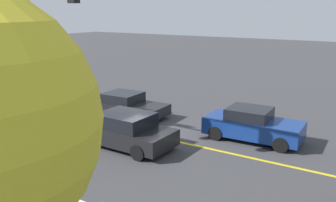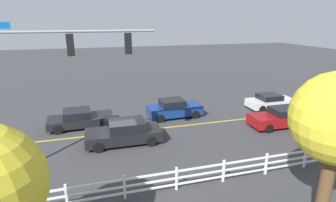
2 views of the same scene
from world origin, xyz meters
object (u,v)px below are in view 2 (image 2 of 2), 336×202
at_px(car_2, 80,119).
at_px(car_4, 270,102).
at_px(car_1, 124,132).
at_px(car_0, 282,117).
at_px(car_3, 174,108).

xyz_separation_m(car_2, car_4, (-15.88, 0.20, 0.01)).
distance_m(car_2, car_4, 15.88).
distance_m(car_1, car_4, 13.55).
bearing_deg(car_2, car_4, -3.52).
distance_m(car_1, car_2, 4.50).
relative_size(car_2, car_4, 1.13).
xyz_separation_m(car_1, car_2, (2.75, -3.56, -0.08)).
height_order(car_1, car_2, car_1).
xyz_separation_m(car_1, car_4, (-13.13, -3.37, -0.07)).
distance_m(car_0, car_1, 11.41).
relative_size(car_0, car_2, 1.02).
height_order(car_0, car_2, car_0).
height_order(car_2, car_3, car_3).
xyz_separation_m(car_3, car_4, (-8.72, 0.31, -0.07)).
bearing_deg(car_0, car_3, -29.44).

